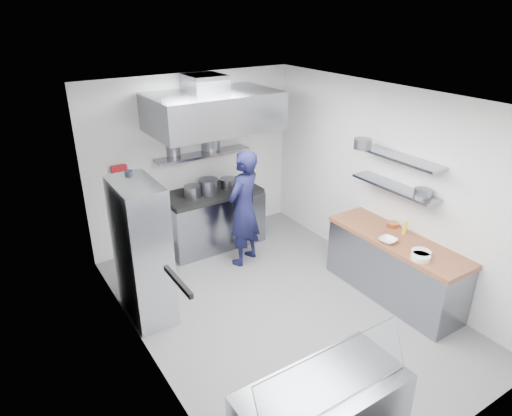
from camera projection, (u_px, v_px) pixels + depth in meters
floor at (280, 307)px, 6.17m from camera, size 5.00×5.00×0.00m
ceiling at (285, 99)px, 5.02m from camera, size 5.00×5.00×0.00m
wall_back at (194, 160)px, 7.51m from camera, size 3.60×2.80×0.02m
wall_front at (464, 324)px, 3.68m from camera, size 3.60×2.80×0.02m
wall_left at (141, 254)px, 4.71m from camera, size 2.80×5.00×0.02m
wall_right at (385, 185)px, 6.48m from camera, size 2.80×5.00×0.02m
gas_range at (213, 219)px, 7.64m from camera, size 1.60×0.80×0.90m
cooktop at (212, 193)px, 7.45m from camera, size 1.57×0.78×0.06m
stock_pot_left at (192, 192)px, 7.15m from camera, size 0.26×0.26×0.20m
stock_pot_mid at (208, 186)px, 7.31m from camera, size 0.32×0.32×0.24m
stock_pot_right at (228, 183)px, 7.55m from camera, size 0.27×0.27×0.16m
over_range_shelf at (203, 154)px, 7.39m from camera, size 1.60×0.30×0.04m
shelf_pot_a at (172, 149)px, 7.29m from camera, size 0.26×0.26×0.18m
shelf_pot_b at (210, 143)px, 7.56m from camera, size 0.33×0.33×0.22m
extractor_hood at (213, 111)px, 6.75m from camera, size 1.90×1.15×0.55m
hood_duct at (205, 83)px, 6.77m from camera, size 0.55×0.55×0.24m
red_firebox at (120, 174)px, 6.84m from camera, size 0.22×0.10×0.26m
chef at (244, 208)px, 6.92m from camera, size 0.79×0.67×1.83m
wire_rack at (142, 252)px, 5.69m from camera, size 0.50×0.90×1.85m
rack_bin_a at (141, 258)px, 5.79m from camera, size 0.18×0.22×0.20m
rack_bin_b at (127, 212)px, 5.87m from camera, size 0.15×0.19×0.17m
rack_jar at (129, 178)px, 5.61m from camera, size 0.10×0.10×0.18m
knife_strip at (178, 281)px, 3.97m from camera, size 0.04×0.55×0.05m
prep_counter_base at (394, 269)px, 6.27m from camera, size 0.62×2.00×0.84m
prep_counter_top at (398, 240)px, 6.08m from camera, size 0.65×2.04×0.06m
plate_stack_a at (421, 257)px, 5.56m from camera, size 0.23×0.23×0.06m
plate_stack_b at (421, 253)px, 5.65m from camera, size 0.24×0.24×0.06m
copper_pan at (393, 225)px, 6.38m from camera, size 0.16×0.16×0.06m
squeeze_bottle at (405, 228)px, 6.16m from camera, size 0.06×0.06×0.18m
mixing_bowl at (388, 240)px, 5.96m from camera, size 0.25×0.25×0.05m
wall_shelf_lower at (394, 187)px, 6.13m from camera, size 0.30×1.30×0.04m
wall_shelf_upper at (398, 157)px, 5.96m from camera, size 0.30×1.30×0.04m
shelf_pot_c at (423, 193)px, 5.76m from camera, size 0.22×0.22×0.10m
shelf_pot_d at (363, 144)px, 6.22m from camera, size 0.24×0.24×0.14m
display_glass at (336, 375)px, 3.61m from camera, size 1.47×0.19×0.42m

